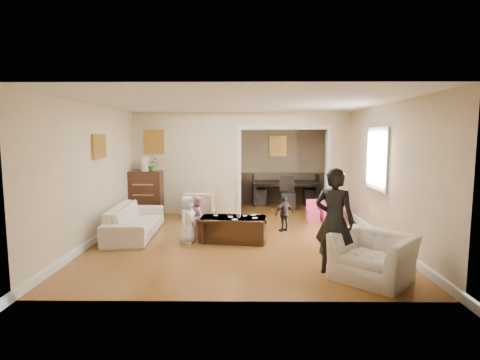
{
  "coord_description": "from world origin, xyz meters",
  "views": [
    {
      "loc": [
        0.08,
        -7.84,
        1.99
      ],
      "look_at": [
        0.0,
        0.2,
        1.05
      ],
      "focal_mm": 28.11,
      "sensor_mm": 36.0,
      "label": 1
    }
  ],
  "objects_px": {
    "coffee_cup": "(239,215)",
    "cyan_cup": "(328,200)",
    "child_kneel_b": "(198,216)",
    "dining_table": "(285,193)",
    "dresser": "(146,194)",
    "adult_person": "(334,221)",
    "play_table": "(331,211)",
    "child_toddler": "(284,213)",
    "coffee_table": "(233,229)",
    "child_kneel_a": "(187,220)",
    "armchair_back": "(200,205)",
    "armchair_front": "(373,257)",
    "table_lamp": "(145,164)",
    "sofa": "(135,220)"
  },
  "relations": [
    {
      "from": "coffee_table",
      "to": "play_table",
      "type": "height_order",
      "value": "play_table"
    },
    {
      "from": "table_lamp",
      "to": "child_kneel_b",
      "type": "relative_size",
      "value": 0.44
    },
    {
      "from": "armchair_front",
      "to": "table_lamp",
      "type": "distance_m",
      "value": 6.06
    },
    {
      "from": "play_table",
      "to": "child_toddler",
      "type": "distance_m",
      "value": 1.63
    },
    {
      "from": "adult_person",
      "to": "child_kneel_a",
      "type": "xyz_separation_m",
      "value": [
        -2.34,
        1.56,
        -0.33
      ]
    },
    {
      "from": "table_lamp",
      "to": "child_kneel_a",
      "type": "distance_m",
      "value": 2.92
    },
    {
      "from": "coffee_cup",
      "to": "child_toddler",
      "type": "height_order",
      "value": "child_toddler"
    },
    {
      "from": "table_lamp",
      "to": "play_table",
      "type": "xyz_separation_m",
      "value": [
        4.54,
        -0.46,
        -1.08
      ]
    },
    {
      "from": "dresser",
      "to": "adult_person",
      "type": "height_order",
      "value": "adult_person"
    },
    {
      "from": "armchair_back",
      "to": "child_kneel_b",
      "type": "relative_size",
      "value": 0.89
    },
    {
      "from": "child_kneel_b",
      "to": "child_toddler",
      "type": "distance_m",
      "value": 1.81
    },
    {
      "from": "dining_table",
      "to": "child_toddler",
      "type": "relative_size",
      "value": 2.52
    },
    {
      "from": "child_kneel_b",
      "to": "child_toddler",
      "type": "relative_size",
      "value": 1.07
    },
    {
      "from": "table_lamp",
      "to": "dining_table",
      "type": "relative_size",
      "value": 0.19
    },
    {
      "from": "dresser",
      "to": "child_kneel_a",
      "type": "height_order",
      "value": "dresser"
    },
    {
      "from": "table_lamp",
      "to": "cyan_cup",
      "type": "distance_m",
      "value": 4.54
    },
    {
      "from": "armchair_front",
      "to": "play_table",
      "type": "relative_size",
      "value": 2.06
    },
    {
      "from": "table_lamp",
      "to": "child_kneel_b",
      "type": "distance_m",
      "value": 2.66
    },
    {
      "from": "cyan_cup",
      "to": "adult_person",
      "type": "relative_size",
      "value": 0.05
    },
    {
      "from": "armchair_back",
      "to": "coffee_table",
      "type": "relative_size",
      "value": 0.59
    },
    {
      "from": "armchair_front",
      "to": "adult_person",
      "type": "distance_m",
      "value": 0.71
    },
    {
      "from": "armchair_back",
      "to": "armchair_front",
      "type": "xyz_separation_m",
      "value": [
        2.87,
        -3.95,
        -0.01
      ]
    },
    {
      "from": "armchair_front",
      "to": "child_kneel_b",
      "type": "xyz_separation_m",
      "value": [
        -2.69,
        2.23,
        0.08
      ]
    },
    {
      "from": "play_table",
      "to": "dining_table",
      "type": "height_order",
      "value": "dining_table"
    },
    {
      "from": "sofa",
      "to": "table_lamp",
      "type": "bearing_deg",
      "value": 5.25
    },
    {
      "from": "play_table",
      "to": "child_kneel_b",
      "type": "height_order",
      "value": "child_kneel_b"
    },
    {
      "from": "sofa",
      "to": "table_lamp",
      "type": "height_order",
      "value": "table_lamp"
    },
    {
      "from": "sofa",
      "to": "play_table",
      "type": "relative_size",
      "value": 4.29
    },
    {
      "from": "dresser",
      "to": "child_toddler",
      "type": "bearing_deg",
      "value": -24.59
    },
    {
      "from": "sofa",
      "to": "cyan_cup",
      "type": "xyz_separation_m",
      "value": [
        4.17,
        1.36,
        0.2
      ]
    },
    {
      "from": "coffee_table",
      "to": "adult_person",
      "type": "relative_size",
      "value": 0.79
    },
    {
      "from": "coffee_cup",
      "to": "child_kneel_b",
      "type": "xyz_separation_m",
      "value": [
        -0.8,
        0.35,
        -0.1
      ]
    },
    {
      "from": "armchair_front",
      "to": "play_table",
      "type": "distance_m",
      "value": 3.75
    },
    {
      "from": "adult_person",
      "to": "child_kneel_a",
      "type": "height_order",
      "value": "adult_person"
    },
    {
      "from": "child_toddler",
      "to": "sofa",
      "type": "bearing_deg",
      "value": -24.0
    },
    {
      "from": "armchair_front",
      "to": "coffee_table",
      "type": "distance_m",
      "value": 2.78
    },
    {
      "from": "coffee_table",
      "to": "child_toddler",
      "type": "height_order",
      "value": "child_toddler"
    },
    {
      "from": "cyan_cup",
      "to": "dining_table",
      "type": "relative_size",
      "value": 0.04
    },
    {
      "from": "armchair_back",
      "to": "dresser",
      "type": "bearing_deg",
      "value": -9.07
    },
    {
      "from": "coffee_cup",
      "to": "adult_person",
      "type": "relative_size",
      "value": 0.07
    },
    {
      "from": "armchair_front",
      "to": "adult_person",
      "type": "bearing_deg",
      "value": -161.73
    },
    {
      "from": "coffee_table",
      "to": "cyan_cup",
      "type": "height_order",
      "value": "cyan_cup"
    },
    {
      "from": "armchair_front",
      "to": "table_lamp",
      "type": "height_order",
      "value": "table_lamp"
    },
    {
      "from": "coffee_table",
      "to": "armchair_front",
      "type": "bearing_deg",
      "value": -44.1
    },
    {
      "from": "table_lamp",
      "to": "coffee_cup",
      "type": "distance_m",
      "value": 3.4
    },
    {
      "from": "adult_person",
      "to": "child_toddler",
      "type": "bearing_deg",
      "value": -50.97
    },
    {
      "from": "adult_person",
      "to": "child_kneel_a",
      "type": "relative_size",
      "value": 1.74
    },
    {
      "from": "armchair_back",
      "to": "table_lamp",
      "type": "relative_size",
      "value": 2.02
    },
    {
      "from": "coffee_cup",
      "to": "cyan_cup",
      "type": "xyz_separation_m",
      "value": [
        2.08,
        1.81,
        -0.0
      ]
    },
    {
      "from": "armchair_back",
      "to": "armchair_front",
      "type": "bearing_deg",
      "value": 127.06
    }
  ]
}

